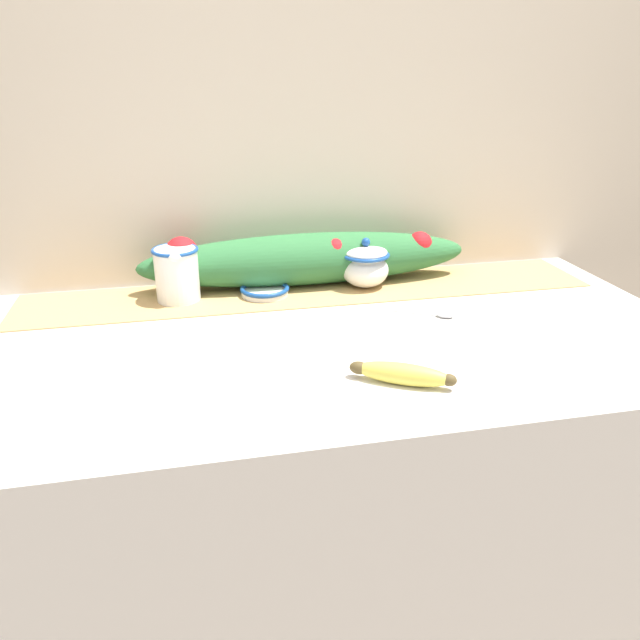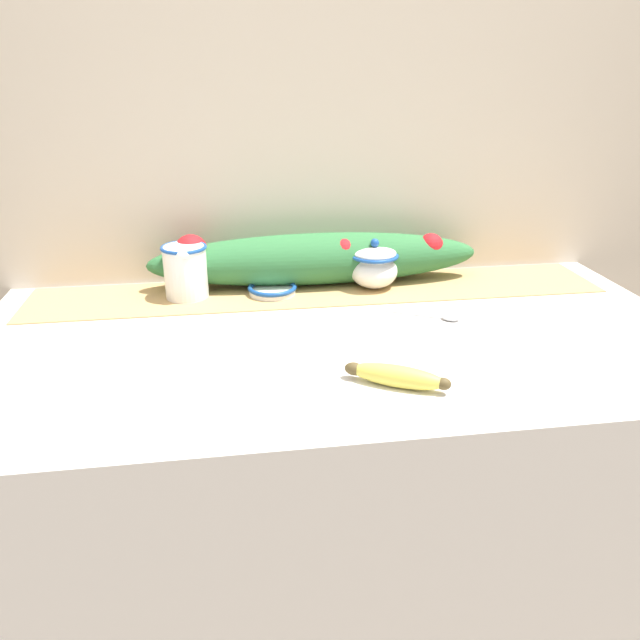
# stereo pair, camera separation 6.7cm
# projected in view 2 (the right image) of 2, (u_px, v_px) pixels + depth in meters

# --- Properties ---
(countertop) EXTENTS (1.43, 0.75, 0.94)m
(countertop) POSITION_uv_depth(u_px,v_px,m) (336.00, 526.00, 1.40)
(countertop) COLOR silver
(countertop) RESTS_ON ground_plane
(back_wall) EXTENTS (2.23, 0.04, 2.40)m
(back_wall) POSITION_uv_depth(u_px,v_px,m) (310.00, 168.00, 1.48)
(back_wall) COLOR beige
(back_wall) RESTS_ON ground_plane
(table_runner) EXTENTS (1.31, 0.22, 0.00)m
(table_runner) POSITION_uv_depth(u_px,v_px,m) (319.00, 290.00, 1.45)
(table_runner) COLOR tan
(table_runner) RESTS_ON countertop
(cream_pitcher) EXTENTS (0.10, 0.12, 0.12)m
(cream_pitcher) POSITION_uv_depth(u_px,v_px,m) (186.00, 269.00, 1.39)
(cream_pitcher) COLOR white
(cream_pitcher) RESTS_ON countertop
(sugar_bowl) EXTENTS (0.11, 0.11, 0.12)m
(sugar_bowl) POSITION_uv_depth(u_px,v_px,m) (374.00, 266.00, 1.45)
(sugar_bowl) COLOR white
(sugar_bowl) RESTS_ON countertop
(small_dish) EXTENTS (0.11, 0.11, 0.02)m
(small_dish) POSITION_uv_depth(u_px,v_px,m) (272.00, 289.00, 1.42)
(small_dish) COLOR white
(small_dish) RESTS_ON countertop
(banana) EXTENTS (0.17, 0.11, 0.04)m
(banana) POSITION_uv_depth(u_px,v_px,m) (397.00, 376.00, 1.02)
(banana) COLOR #DBCC4C
(banana) RESTS_ON countertop
(spoon) EXTENTS (0.15, 0.09, 0.01)m
(spoon) POSITION_uv_depth(u_px,v_px,m) (445.00, 318.00, 1.29)
(spoon) COLOR #B7B7BC
(spoon) RESTS_ON countertop
(poinsettia_garland) EXTENTS (0.78, 0.13, 0.13)m
(poinsettia_garland) POSITION_uv_depth(u_px,v_px,m) (314.00, 258.00, 1.47)
(poinsettia_garland) COLOR #2D6B38
(poinsettia_garland) RESTS_ON countertop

